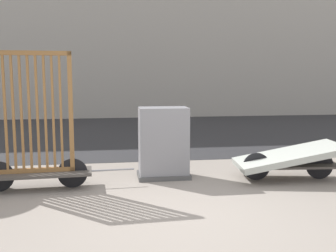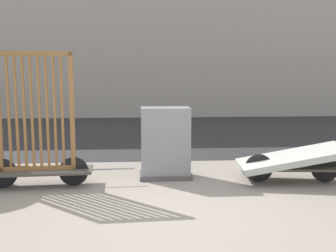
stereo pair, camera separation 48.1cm
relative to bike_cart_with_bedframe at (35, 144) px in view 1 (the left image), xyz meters
The scene contains 6 objects.
ground_plane 2.76m from the bike_cart_with_bedframe, 36.82° to the right, with size 60.00×60.00×0.00m, color gray.
road_strip 6.55m from the bike_cart_with_bedframe, 70.91° to the left, with size 56.00×8.75×0.01m.
building_facade 13.35m from the bike_cart_with_bedframe, 80.36° to the left, with size 48.00×4.00×9.71m.
bike_cart_with_bedframe is the anchor object (origin of this frame).
bike_cart_with_mattress 4.28m from the bike_cart_with_bedframe, ahead, with size 2.51×1.07×0.64m.
utility_cabinet 2.17m from the bike_cart_with_bedframe, 12.25° to the left, with size 0.92×0.58×1.26m.
Camera 1 is at (-0.93, -4.77, 1.82)m, focal length 42.00 mm.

